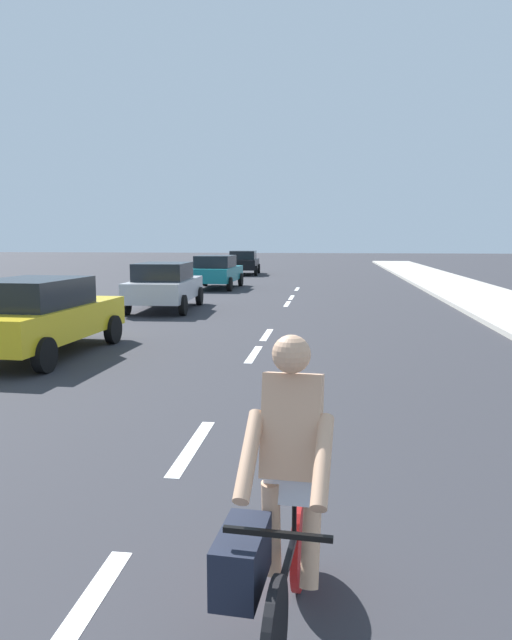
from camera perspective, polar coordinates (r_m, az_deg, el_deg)
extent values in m
plane|color=#2D2D33|center=(18.37, 2.40, 0.57)|extent=(160.00, 160.00, 0.00)
cube|color=white|center=(4.15, -17.70, -26.92)|extent=(0.16, 1.80, 0.01)
cube|color=white|center=(6.85, -6.22, -12.17)|extent=(0.16, 1.80, 0.01)
cube|color=white|center=(12.00, -0.22, -3.35)|extent=(0.16, 1.80, 0.01)
cube|color=white|center=(14.42, 1.05, -1.44)|extent=(0.16, 1.80, 0.01)
cube|color=white|center=(21.27, 3.06, 1.58)|extent=(0.16, 1.80, 0.01)
cube|color=white|center=(23.61, 3.48, 2.21)|extent=(0.16, 1.80, 0.01)
cube|color=white|center=(27.63, 4.03, 3.03)|extent=(0.16, 1.80, 0.01)
cylinder|color=red|center=(4.23, 4.32, -20.60)|extent=(0.10, 0.66, 0.66)
cube|color=black|center=(3.69, 3.26, -22.00)|extent=(0.10, 0.95, 0.04)
cylinder|color=black|center=(3.77, 3.77, -17.25)|extent=(0.03, 0.03, 0.48)
cube|color=black|center=(3.13, 2.09, -20.14)|extent=(0.56, 0.07, 0.03)
cube|color=tan|center=(3.45, 3.55, -10.18)|extent=(0.36, 0.34, 0.63)
sphere|color=tan|center=(3.28, 3.47, -3.35)|extent=(0.22, 0.22, 0.22)
cube|color=white|center=(3.61, 3.62, -14.90)|extent=(0.34, 0.24, 0.28)
cube|color=black|center=(3.42, -1.41, -22.29)|extent=(0.28, 0.54, 0.32)
cylinder|color=tan|center=(3.69, 5.43, -19.91)|extent=(0.13, 0.32, 0.62)
cylinder|color=tan|center=(3.72, 1.52, -19.64)|extent=(0.12, 0.21, 0.63)
cylinder|color=tan|center=(3.22, 6.51, -13.47)|extent=(0.12, 0.49, 0.41)
cylinder|color=tan|center=(3.27, -0.67, -13.05)|extent=(0.12, 0.49, 0.41)
cube|color=gold|center=(12.62, -20.35, -0.13)|extent=(2.02, 4.46, 0.64)
cube|color=black|center=(12.37, -20.98, 2.48)|extent=(1.71, 2.34, 0.56)
cylinder|color=black|center=(14.41, -20.52, -0.68)|extent=(0.21, 0.65, 0.64)
cylinder|color=black|center=(13.58, -13.77, -0.90)|extent=(0.21, 0.65, 0.64)
cylinder|color=black|center=(10.95, -19.93, -3.24)|extent=(0.21, 0.65, 0.64)
cube|color=#B7BABF|center=(19.72, -8.86, 3.00)|extent=(1.99, 4.35, 0.64)
cube|color=black|center=(19.47, -9.04, 4.71)|extent=(1.68, 2.29, 0.56)
cylinder|color=black|center=(21.37, -10.28, 2.35)|extent=(0.21, 0.65, 0.64)
cylinder|color=black|center=(20.99, -5.54, 2.34)|extent=(0.21, 0.65, 0.64)
cylinder|color=black|center=(18.60, -12.55, 1.47)|extent=(0.21, 0.65, 0.64)
cylinder|color=black|center=(18.15, -7.13, 1.44)|extent=(0.21, 0.65, 0.64)
cube|color=#14727A|center=(28.04, -3.86, 4.51)|extent=(1.90, 4.38, 0.64)
cube|color=black|center=(27.80, -3.97, 5.72)|extent=(1.65, 2.29, 0.56)
cylinder|color=black|center=(29.70, -4.99, 3.98)|extent=(0.19, 0.64, 0.64)
cylinder|color=black|center=(29.34, -1.51, 3.95)|extent=(0.19, 0.64, 0.64)
cylinder|color=black|center=(26.84, -6.42, 3.54)|extent=(0.19, 0.64, 0.64)
cylinder|color=black|center=(26.44, -2.59, 3.51)|extent=(0.19, 0.64, 0.64)
cube|color=black|center=(38.93, -1.21, 5.48)|extent=(2.06, 4.41, 0.64)
cube|color=black|center=(38.69, -1.24, 6.35)|extent=(1.72, 2.33, 0.56)
cylinder|color=black|center=(40.49, -2.31, 5.05)|extent=(0.22, 0.65, 0.64)
cylinder|color=black|center=(40.34, 0.26, 5.04)|extent=(0.22, 0.65, 0.64)
cylinder|color=black|center=(37.58, -2.79, 4.82)|extent=(0.22, 0.65, 0.64)
cylinder|color=black|center=(37.41, -0.02, 4.81)|extent=(0.22, 0.65, 0.64)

